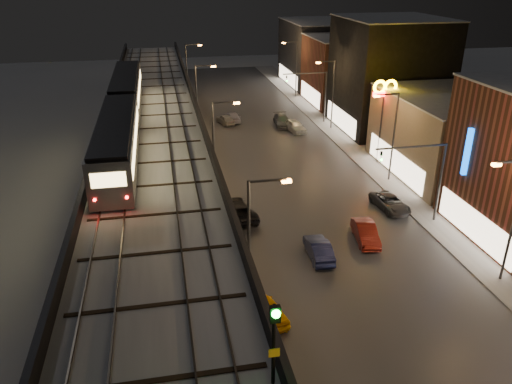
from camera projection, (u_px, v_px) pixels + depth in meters
road_surface at (288, 172)px, 52.61m from camera, size 17.00×120.00×0.06m
sidewalk_right at (377, 165)px, 54.34m from camera, size 4.00×120.00×0.14m
under_viaduct_pavement at (158, 182)px, 50.25m from camera, size 11.00×120.00×0.06m
elevated_viaduct at (154, 139)px, 45.11m from camera, size 9.00×100.00×6.30m
viaduct_trackbed at (153, 130)px, 44.91m from camera, size 8.40×100.00×0.32m
viaduct_parapet_streetside at (201, 123)px, 45.50m from camera, size 0.30×100.00×1.10m
viaduct_parapet_far at (103, 128)px, 43.98m from camera, size 0.30×100.00×1.10m
building_c at (452, 135)px, 51.14m from camera, size 12.20×15.20×8.16m
building_d at (388, 75)px, 64.19m from camera, size 12.20×13.20×14.16m
building_e at (348, 70)px, 77.52m from camera, size 12.20×12.20×10.16m
building_f at (321, 53)px, 89.82m from camera, size 12.20×16.20×11.16m
streetlight_left_1 at (253, 239)px, 29.41m from camera, size 2.57×0.28×9.00m
streetlight_right_1 at (512, 213)px, 32.41m from camera, size 2.56×0.28×9.00m
streetlight_left_2 at (216, 142)px, 45.49m from camera, size 2.57×0.28×9.00m
streetlight_right_2 at (392, 131)px, 48.49m from camera, size 2.56×0.28×9.00m
streetlight_left_3 at (199, 96)px, 61.57m from camera, size 2.57×0.28×9.00m
streetlight_right_3 at (331, 90)px, 64.57m from camera, size 2.56×0.28×9.00m
streetlight_left_4 at (188, 69)px, 77.65m from camera, size 2.57×0.28×9.00m
streetlight_right_4 at (295, 65)px, 80.65m from camera, size 2.56×0.28×9.00m
traffic_light_rig_a at (429, 173)px, 40.60m from camera, size 6.10×0.34×7.00m
traffic_light_rig_b at (317, 91)px, 67.40m from camera, size 6.10×0.34×7.00m
subway_train at (122, 112)px, 43.78m from camera, size 2.74×33.13×3.27m
rail_signal at (275, 330)px, 16.36m from camera, size 0.39×0.45×3.37m
car_taxi at (264, 309)px, 30.62m from camera, size 2.81×4.52×1.44m
car_near_white at (319, 250)px, 37.00m from camera, size 1.74×4.36×1.41m
car_mid_silver at (236, 210)px, 42.81m from camera, size 3.58×5.86×1.52m
car_mid_dark at (233, 117)px, 69.57m from camera, size 1.83×4.39×1.27m
car_far_white at (225, 120)px, 68.42m from camera, size 2.50×4.14×1.32m
car_onc_silver at (366, 233)px, 39.22m from camera, size 2.14×4.50×1.42m
car_onc_dark at (390, 203)px, 44.41m from camera, size 2.57×4.78×1.28m
car_onc_white at (282, 121)px, 67.52m from camera, size 2.47×5.18×1.46m
car_onc_red at (295, 126)px, 65.29m from camera, size 2.64×4.73×1.52m
sign_mcdonalds at (384, 97)px, 52.40m from camera, size 2.71×0.39×9.16m
sign_carwash at (474, 160)px, 38.87m from camera, size 1.67×0.35×8.67m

